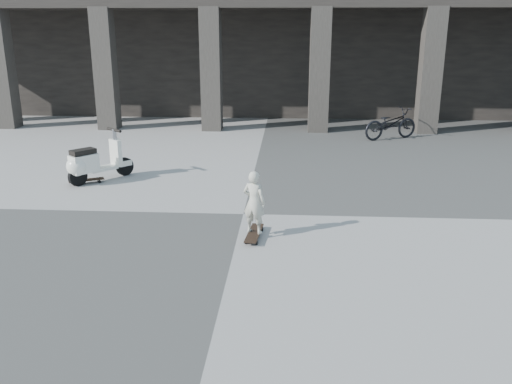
# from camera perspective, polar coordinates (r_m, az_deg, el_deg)

# --- Properties ---
(ground) EXTENTS (90.00, 90.00, 0.00)m
(ground) POSITION_cam_1_polar(r_m,az_deg,el_deg) (10.32, -1.34, -2.33)
(ground) COLOR #454543
(ground) RESTS_ON ground
(colonnade) EXTENTS (28.00, 8.82, 6.00)m
(colonnade) POSITION_cam_1_polar(r_m,az_deg,el_deg) (23.47, 1.60, 16.22)
(colonnade) COLOR black
(colonnade) RESTS_ON ground
(longboard) EXTENTS (0.29, 0.90, 0.09)m
(longboard) POSITION_cam_1_polar(r_m,az_deg,el_deg) (9.19, -0.20, -4.38)
(longboard) COLOR black
(longboard) RESTS_ON ground
(skateboard_spare) EXTENTS (0.78, 0.53, 0.09)m
(skateboard_spare) POSITION_cam_1_polar(r_m,az_deg,el_deg) (12.85, -17.42, 1.17)
(skateboard_spare) COLOR black
(skateboard_spare) RESTS_ON ground
(child) EXTENTS (0.46, 0.38, 1.08)m
(child) POSITION_cam_1_polar(r_m,az_deg,el_deg) (9.00, -0.20, -1.09)
(child) COLOR beige
(child) RESTS_ON longboard
(scooter) EXTENTS (1.19, 1.36, 1.16)m
(scooter) POSITION_cam_1_polar(r_m,az_deg,el_deg) (12.78, -17.10, 2.91)
(scooter) COLOR black
(scooter) RESTS_ON ground
(bicycle) EXTENTS (1.94, 1.39, 0.97)m
(bicycle) POSITION_cam_1_polar(r_m,az_deg,el_deg) (17.52, 13.99, 6.99)
(bicycle) COLOR black
(bicycle) RESTS_ON ground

